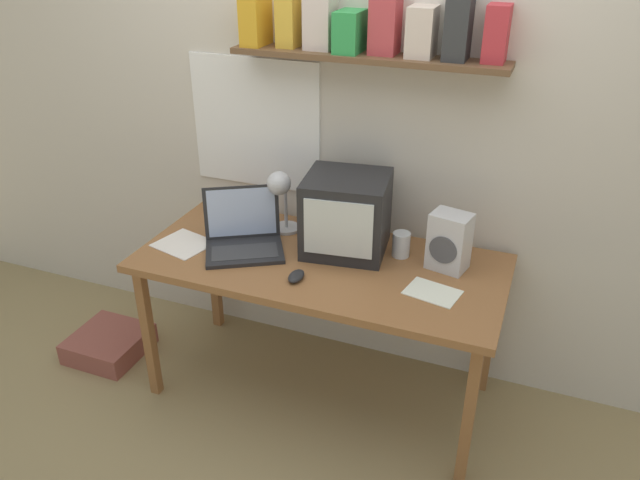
{
  "coord_description": "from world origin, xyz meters",
  "views": [
    {
      "loc": [
        0.87,
        -2.22,
        2.11
      ],
      "look_at": [
        0.0,
        0.0,
        0.84
      ],
      "focal_mm": 35.0,
      "sensor_mm": 36.0,
      "label": 1
    }
  ],
  "objects": [
    {
      "name": "back_wall",
      "position": [
        -0.0,
        0.43,
        1.31
      ],
      "size": [
        5.6,
        0.24,
        2.6
      ],
      "color": "beige",
      "rests_on": "ground_plane"
    },
    {
      "name": "crt_monitor",
      "position": [
        0.07,
        0.14,
        0.91
      ],
      "size": [
        0.4,
        0.39,
        0.35
      ],
      "rotation": [
        0.0,
        0.0,
        0.13
      ],
      "color": "#232326",
      "rests_on": "corner_desk"
    },
    {
      "name": "juice_glass",
      "position": [
        0.32,
        0.17,
        0.79
      ],
      "size": [
        0.08,
        0.08,
        0.11
      ],
      "color": "white",
      "rests_on": "corner_desk"
    },
    {
      "name": "open_notebook",
      "position": [
        0.52,
        -0.08,
        0.74
      ],
      "size": [
        0.24,
        0.19,
        0.0
      ],
      "rotation": [
        0.0,
        0.0,
        -0.2
      ],
      "color": "white",
      "rests_on": "corner_desk"
    },
    {
      "name": "corner_desk",
      "position": [
        0.0,
        0.0,
        0.68
      ],
      "size": [
        1.62,
        0.74,
        0.74
      ],
      "color": "#956036",
      "rests_on": "ground_plane"
    },
    {
      "name": "ground_plane",
      "position": [
        0.0,
        0.0,
        0.0
      ],
      "size": [
        12.0,
        12.0,
        0.0
      ],
      "primitive_type": "plane",
      "color": "#988358"
    },
    {
      "name": "computer_mouse",
      "position": [
        -0.03,
        -0.19,
        0.76
      ],
      "size": [
        0.06,
        0.11,
        0.03
      ],
      "rotation": [
        0.0,
        0.0,
        0.01
      ],
      "color": "#232326",
      "rests_on": "corner_desk"
    },
    {
      "name": "loose_paper_near_laptop",
      "position": [
        -0.64,
        -0.09,
        0.74
      ],
      "size": [
        0.29,
        0.27,
        0.0
      ],
      "rotation": [
        0.0,
        0.0,
        -0.25
      ],
      "color": "white",
      "rests_on": "corner_desk"
    },
    {
      "name": "floor_cushion",
      "position": [
        -1.15,
        -0.14,
        0.06
      ],
      "size": [
        0.36,
        0.36,
        0.12
      ],
      "color": "#944D43",
      "rests_on": "ground_plane"
    },
    {
      "name": "desk_lamp",
      "position": [
        -0.26,
        0.17,
        0.96
      ],
      "size": [
        0.13,
        0.19,
        0.32
      ],
      "rotation": [
        0.0,
        0.0,
        0.0
      ],
      "color": "silver",
      "rests_on": "corner_desk"
    },
    {
      "name": "space_heater",
      "position": [
        0.53,
        0.14,
        0.87
      ],
      "size": [
        0.18,
        0.16,
        0.25
      ],
      "rotation": [
        0.0,
        0.0,
        -0.22
      ],
      "color": "silver",
      "rests_on": "corner_desk"
    },
    {
      "name": "laptop",
      "position": [
        -0.37,
        -0.02,
        0.81
      ],
      "size": [
        0.44,
        0.42,
        0.26
      ],
      "rotation": [
        0.0,
        0.0,
        0.52
      ],
      "color": "#232326",
      "rests_on": "corner_desk"
    }
  ]
}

